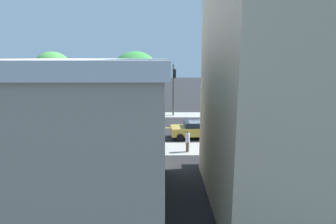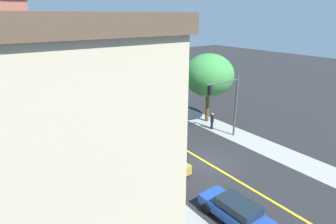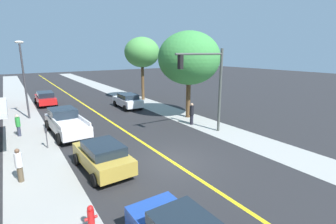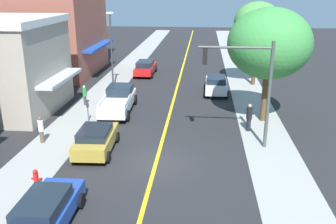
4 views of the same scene
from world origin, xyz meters
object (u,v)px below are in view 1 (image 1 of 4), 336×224
at_px(white_sedan_right_curb, 74,113).
at_px(pedestrian_black_shirt, 153,109).
at_px(white_pickup_truck, 112,129).
at_px(traffic_light_mast, 174,83).
at_px(street_tree_right_corner, 53,67).
at_px(blue_sedan_left_curb, 275,129).
at_px(street_lamp, 21,94).
at_px(pedestrian_green_shirt, 88,140).
at_px(street_tree_left_near, 135,71).
at_px(gold_sedan_left_curb, 195,129).
at_px(parking_meter, 137,135).
at_px(pedestrian_white_shirt, 188,141).
at_px(fire_hydrant, 246,139).

bearing_deg(white_sedan_right_curb, pedestrian_black_shirt, -167.07).
xyz_separation_m(white_pickup_truck, pedestrian_black_shirt, (9.27, -3.13, 0.08)).
xyz_separation_m(traffic_light_mast, pedestrian_black_shirt, (0.55, 2.47, -3.13)).
distance_m(street_tree_right_corner, pedestrian_black_shirt, 13.30).
bearing_deg(blue_sedan_left_curb, white_pickup_truck, 0.61).
xyz_separation_m(street_tree_right_corner, street_lamp, (-13.02, -2.68, -1.63)).
relative_size(street_lamp, pedestrian_green_shirt, 4.31).
xyz_separation_m(street_tree_right_corner, blue_sedan_left_curb, (-10.66, -23.45, -5.06)).
bearing_deg(pedestrian_black_shirt, pedestrian_green_shirt, 67.19).
xyz_separation_m(street_tree_right_corner, white_pickup_truck, (-11.04, -9.12, -4.95)).
relative_size(street_tree_right_corner, traffic_light_mast, 1.25).
bearing_deg(street_tree_left_near, street_lamp, 149.13).
bearing_deg(white_pickup_truck, gold_sedan_left_curb, 180.00).
xyz_separation_m(traffic_light_mast, gold_sedan_left_curb, (-8.38, -1.65, -3.31)).
xyz_separation_m(parking_meter, gold_sedan_left_curb, (1.97, -4.88, -0.06)).
distance_m(street_tree_right_corner, blue_sedan_left_curb, 26.25).
bearing_deg(white_pickup_truck, pedestrian_black_shirt, -111.33).
height_order(parking_meter, traffic_light_mast, traffic_light_mast).
bearing_deg(gold_sedan_left_curb, pedestrian_white_shirt, 72.23).
xyz_separation_m(gold_sedan_left_curb, white_pickup_truck, (-0.33, 7.25, 0.09)).
distance_m(fire_hydrant, white_sedan_right_curb, 19.03).
relative_size(street_tree_right_corner, pedestrian_black_shirt, 4.22).
relative_size(fire_hydrant, traffic_light_mast, 0.14).
bearing_deg(pedestrian_white_shirt, parking_meter, 86.89).
height_order(fire_hydrant, white_sedan_right_curb, white_sedan_right_curb).
xyz_separation_m(blue_sedan_left_curb, pedestrian_white_shirt, (-3.66, 8.05, 0.10)).
height_order(traffic_light_mast, pedestrian_green_shirt, traffic_light_mast).
bearing_deg(fire_hydrant, blue_sedan_left_curb, -59.80).
height_order(parking_meter, street_lamp, street_lamp).
xyz_separation_m(street_tree_left_near, fire_hydrant, (-11.92, -10.21, -4.94)).
distance_m(gold_sedan_left_curb, blue_sedan_left_curb, 7.08).
bearing_deg(parking_meter, traffic_light_mast, -17.32).
bearing_deg(traffic_light_mast, white_pickup_truck, -32.73).
bearing_deg(traffic_light_mast, street_lamp, -48.39).
distance_m(pedestrian_black_shirt, pedestrian_green_shirt, 13.03).
bearing_deg(blue_sedan_left_curb, pedestrian_black_shirt, -39.35).
relative_size(street_tree_left_near, street_lamp, 1.13).
bearing_deg(street_tree_right_corner, pedestrian_green_shirt, -150.76).
xyz_separation_m(traffic_light_mast, white_pickup_truck, (-8.71, 5.60, -3.21)).
height_order(street_tree_left_near, pedestrian_white_shirt, street_tree_left_near).
bearing_deg(pedestrian_white_shirt, white_sedan_right_curb, 67.95).
bearing_deg(white_pickup_truck, white_sedan_right_curb, -55.33).
distance_m(blue_sedan_left_curb, pedestrian_black_shirt, 14.29).
height_order(white_sedan_right_curb, pedestrian_white_shirt, pedestrian_white_shirt).
distance_m(blue_sedan_left_curb, pedestrian_green_shirt, 15.95).
bearing_deg(pedestrian_green_shirt, street_tree_right_corner, 17.61).
relative_size(fire_hydrant, white_pickup_truck, 0.15).
bearing_deg(gold_sedan_left_curb, blue_sedan_left_curb, 177.64).
bearing_deg(white_pickup_truck, parking_meter, 142.80).
relative_size(traffic_light_mast, pedestrian_white_shirt, 3.75).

